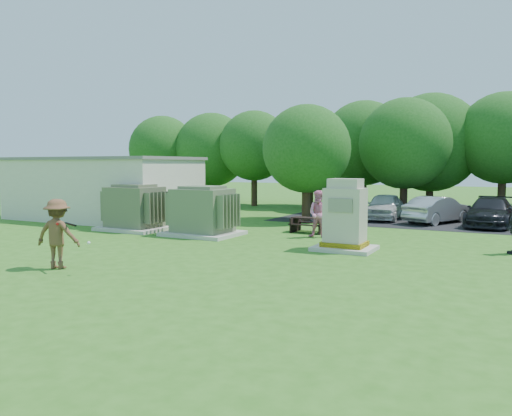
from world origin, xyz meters
The scene contains 15 objects.
ground centered at (0.00, 0.00, 0.00)m, with size 120.00×120.00×0.00m, color #2D6619.
service_building centered at (-11.00, 7.00, 1.60)m, with size 10.00×5.00×3.20m, color beige.
service_building_roof centered at (-11.00, 7.00, 3.27)m, with size 10.20×5.20×0.15m, color slate.
parking_strip centered at (7.00, 13.50, 0.01)m, with size 20.00×6.00×0.01m, color #232326.
transformer_left centered at (-6.50, 4.50, 0.97)m, with size 3.00×2.40×2.07m.
transformer_right centered at (-2.80, 4.50, 0.97)m, with size 3.00×2.40×2.07m.
generator_cabinet centered at (3.62, 3.73, 1.09)m, with size 2.04×1.67×2.48m.
picnic_table centered at (0.84, 7.39, 0.41)m, with size 1.53×1.15×0.65m.
batter centered at (-2.66, -3.04, 1.00)m, with size 1.29×0.74×1.99m, color brown.
person_at_picnic centered at (1.80, 6.09, 0.96)m, with size 0.94×0.73×1.92m, color pink.
car_white centered at (2.49, 14.08, 0.71)m, with size 1.68×4.17×1.42m, color silver.
car_silver_a centered at (5.29, 13.67, 0.68)m, with size 1.44×4.14×1.36m, color #B4B5B9.
car_dark centered at (7.70, 13.53, 0.69)m, with size 1.94×4.77×1.38m, color black.
batting_equipment centered at (-2.05, -3.12, 1.23)m, with size 1.47×0.42×0.51m.
tree_row centered at (1.75, 18.50, 4.15)m, with size 41.30×13.30×7.30m.
Camera 1 is at (8.93, -12.82, 2.97)m, focal length 35.00 mm.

